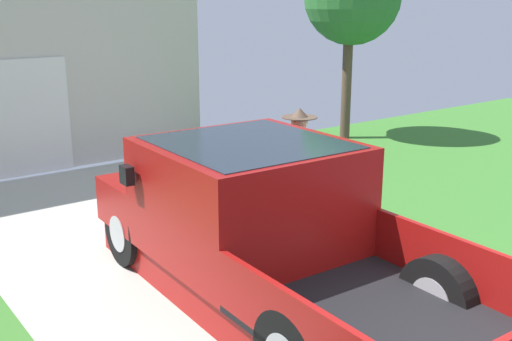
{
  "coord_description": "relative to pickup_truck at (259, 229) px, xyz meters",
  "views": [
    {
      "loc": [
        -4.0,
        -1.95,
        3.08
      ],
      "look_at": [
        0.08,
        3.47,
        1.19
      ],
      "focal_mm": 42.94,
      "sensor_mm": 36.0,
      "label": 1
    }
  ],
  "objects": [
    {
      "name": "handbag",
      "position": [
        1.42,
        0.73,
        -0.61
      ],
      "size": [
        0.4,
        0.19,
        0.44
      ],
      "color": "tan",
      "rests_on": "ground"
    },
    {
      "name": "pickup_truck",
      "position": [
        0.0,
        0.0,
        0.0
      ],
      "size": [
        2.17,
        5.3,
        1.65
      ],
      "rotation": [
        0.0,
        0.0,
        -0.04
      ],
      "color": "maroon",
      "rests_on": "ground"
    },
    {
      "name": "person_with_hat",
      "position": [
        1.38,
        0.97,
        0.29
      ],
      "size": [
        0.46,
        0.46,
        1.76
      ],
      "rotation": [
        0.0,
        0.0,
        -2.95
      ],
      "color": "black",
      "rests_on": "ground"
    }
  ]
}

